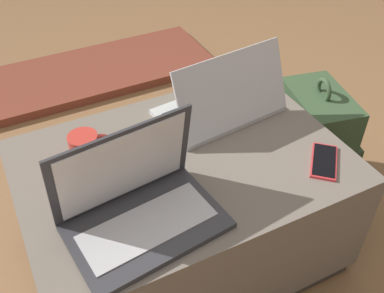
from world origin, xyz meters
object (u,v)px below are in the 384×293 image
Objects in this scene: laptop_near at (138,205)px; coffee_mug at (86,148)px; cell_phone at (324,161)px; backpack at (315,142)px; laptop_far at (223,103)px.

coffee_mug is (-0.05, 0.27, -0.01)m from laptop_near.
cell_phone is at bearing -27.67° from coffee_mug.
cell_phone is 0.67m from coffee_mug.
laptop_near reaches higher than backpack.
coffee_mug reaches higher than backpack.
backpack is at bearing -1.78° from coffee_mug.
backpack is (0.79, 0.24, -0.28)m from laptop_near.
laptop_far is at bearing 156.42° from cell_phone.
laptop_near reaches higher than laptop_far.
cell_phone is at bearing 108.19° from laptop_far.
laptop_far is 0.48m from backpack.
laptop_near is 0.48m from laptop_far.
backpack reaches higher than cell_phone.
laptop_near is 0.83× the size of backpack.
cell_phone is (0.54, -0.04, -0.05)m from laptop_near.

